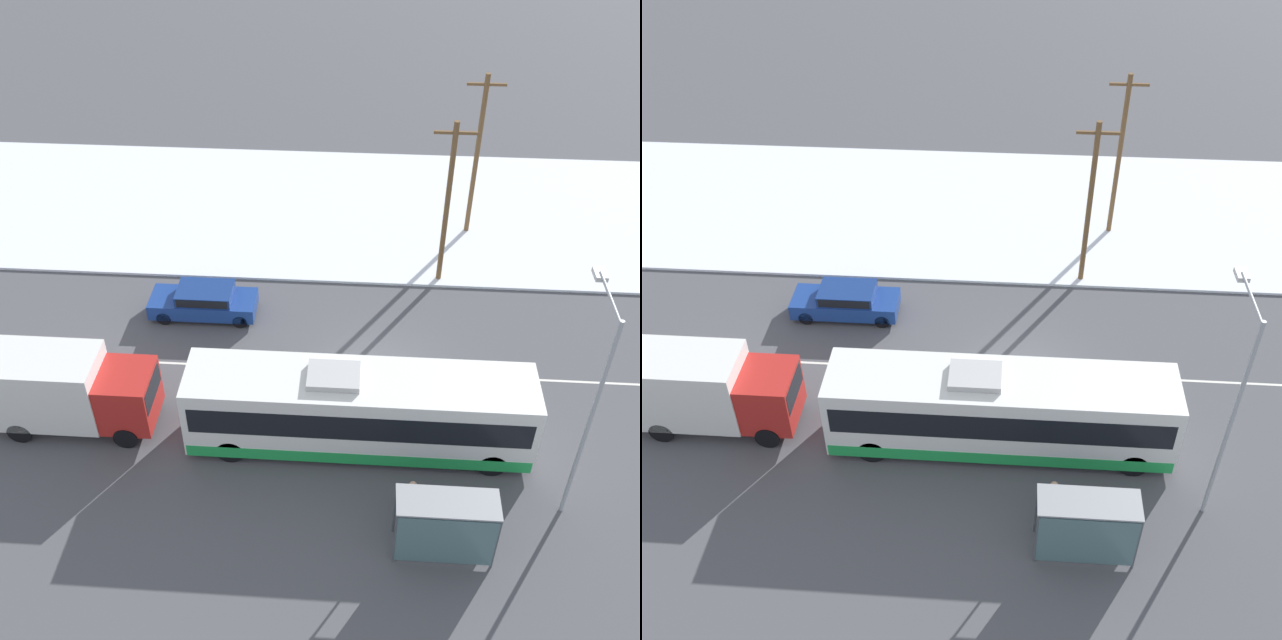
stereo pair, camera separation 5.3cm
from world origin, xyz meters
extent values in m
plane|color=#4C4C51|center=(0.00, 0.00, 0.00)|extent=(120.00, 120.00, 0.00)
cube|color=silver|center=(0.00, 12.68, 0.06)|extent=(80.00, 13.29, 0.12)
cube|color=silver|center=(0.00, 0.00, 0.00)|extent=(60.00, 0.12, 0.00)
cube|color=white|center=(-0.72, -3.78, 1.71)|extent=(12.20, 2.55, 2.87)
cube|color=black|center=(-0.72, -3.78, 2.06)|extent=(11.71, 2.57, 1.09)
cube|color=green|center=(-0.72, -3.78, 0.53)|extent=(12.07, 2.57, 0.52)
cube|color=#B2B2B2|center=(-1.64, -3.78, 3.27)|extent=(1.80, 1.40, 0.24)
cylinder|color=black|center=(3.98, -4.92, 0.50)|extent=(1.00, 0.28, 1.00)
cylinder|color=black|center=(3.98, -2.65, 0.50)|extent=(1.00, 0.28, 1.00)
cylinder|color=black|center=(-5.22, -4.92, 0.50)|extent=(1.00, 0.28, 1.00)
cylinder|color=black|center=(-5.22, -2.65, 0.50)|extent=(1.00, 0.28, 1.00)
cube|color=silver|center=(-12.17, -3.50, 1.85)|extent=(4.25, 2.30, 2.71)
cube|color=red|center=(-9.10, -3.50, 1.55)|extent=(1.90, 2.19, 2.12)
cube|color=black|center=(-8.17, -3.50, 1.98)|extent=(0.06, 1.96, 0.93)
cylinder|color=black|center=(-9.10, -4.52, 0.45)|extent=(0.90, 0.26, 0.90)
cylinder|color=black|center=(-9.10, -2.48, 0.45)|extent=(0.90, 0.26, 0.90)
cylinder|color=black|center=(-13.02, -4.52, 0.45)|extent=(0.90, 0.26, 0.90)
cylinder|color=black|center=(-13.02, -2.48, 0.45)|extent=(0.90, 0.26, 0.90)
cube|color=navy|center=(-7.73, 3.33, 0.57)|extent=(4.64, 1.80, 0.70)
cube|color=navy|center=(-7.62, 3.33, 1.16)|extent=(2.42, 1.66, 0.48)
cube|color=black|center=(-7.62, 3.33, 1.17)|extent=(2.22, 1.69, 0.39)
cylinder|color=black|center=(-9.36, 2.54, 0.32)|extent=(0.64, 0.22, 0.64)
cylinder|color=black|center=(-9.36, 4.12, 0.32)|extent=(0.64, 0.22, 0.64)
cylinder|color=black|center=(-6.01, 2.54, 0.32)|extent=(0.64, 0.22, 0.64)
cylinder|color=black|center=(-6.01, 4.12, 0.32)|extent=(0.64, 0.22, 0.64)
cylinder|color=#23232D|center=(0.98, -6.89, 0.39)|extent=(0.12, 0.12, 0.77)
cylinder|color=#23232D|center=(1.22, -6.89, 0.39)|extent=(0.12, 0.12, 0.77)
cube|color=#19478C|center=(1.10, -6.89, 1.09)|extent=(0.40, 0.22, 0.64)
sphere|color=tan|center=(1.10, -6.89, 1.54)|extent=(0.27, 0.27, 0.27)
cylinder|color=#19478C|center=(0.85, -6.89, 1.05)|extent=(0.10, 0.10, 0.60)
cylinder|color=#19478C|center=(1.35, -6.89, 1.05)|extent=(0.10, 0.10, 0.60)
cube|color=gray|center=(2.06, -8.13, 2.37)|extent=(3.15, 1.20, 0.06)
cube|color=slate|center=(2.06, -8.71, 1.20)|extent=(3.02, 0.04, 2.16)
cylinder|color=#474C51|center=(0.53, -7.57, 1.17)|extent=(0.08, 0.08, 2.34)
cylinder|color=#474C51|center=(3.60, -7.57, 1.17)|extent=(0.08, 0.08, 2.34)
cylinder|color=#474C51|center=(0.53, -8.69, 1.17)|extent=(0.08, 0.08, 2.34)
cylinder|color=#474C51|center=(3.60, -8.69, 1.17)|extent=(0.08, 0.08, 2.34)
cylinder|color=#9EA3A8|center=(6.19, -6.34, 4.09)|extent=(0.14, 0.14, 8.18)
cylinder|color=#9EA3A8|center=(6.19, -5.11, 8.03)|extent=(0.10, 2.46, 0.10)
cube|color=silver|center=(6.19, -3.87, 7.96)|extent=(0.36, 0.60, 0.16)
cylinder|color=brown|center=(2.79, 6.62, 3.98)|extent=(0.24, 0.24, 7.95)
cube|color=brown|center=(2.79, 6.62, 7.45)|extent=(1.80, 0.12, 0.12)
cylinder|color=brown|center=(4.46, 10.97, 4.16)|extent=(0.24, 0.24, 8.33)
cube|color=brown|center=(4.46, 10.97, 7.83)|extent=(1.80, 0.12, 0.12)
camera|label=1|loc=(-0.85, -22.36, 20.78)|focal=42.00mm
camera|label=2|loc=(-0.80, -22.36, 20.78)|focal=42.00mm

